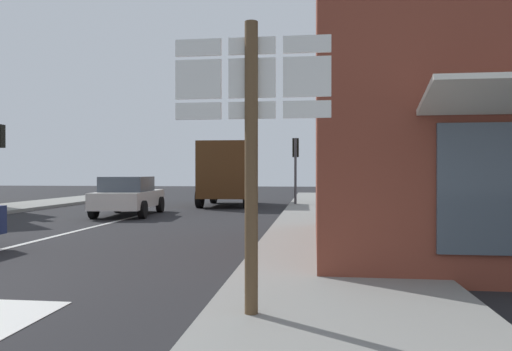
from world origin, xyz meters
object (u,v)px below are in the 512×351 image
Objects in this scene: sedan_far at (129,195)px; traffic_light_far_right at (296,156)px; delivery_truck at (228,172)px; route_sign_post at (252,136)px.

traffic_light_far_right reaches higher than sedan_far.
delivery_truck is 1.55× the size of traffic_light_far_right.
sedan_far is 1.36× the size of route_sign_post.
delivery_truck is at bearing 175.56° from traffic_light_far_right.
traffic_light_far_right is at bearing 90.76° from route_sign_post.
route_sign_post is at bearing -89.24° from traffic_light_far_right.
route_sign_post reaches higher than sedan_far.
route_sign_post is (6.34, -12.31, 1.24)m from sedan_far.
traffic_light_far_right is (-0.23, 17.70, 0.41)m from route_sign_post.
delivery_truck is at bearing 63.59° from sedan_far.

